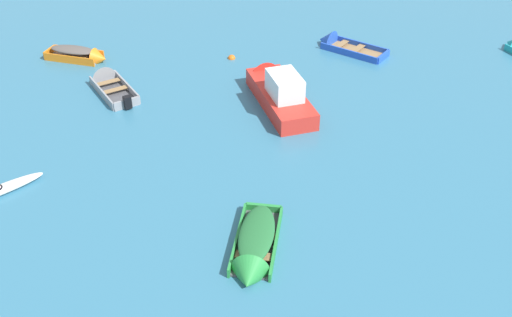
{
  "coord_description": "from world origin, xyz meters",
  "views": [
    {
      "loc": [
        -3.32,
        -1.08,
        13.99
      ],
      "look_at": [
        0.0,
        18.54,
        0.15
      ],
      "focal_mm": 41.2,
      "sensor_mm": 36.0,
      "label": 1
    }
  ],
  "objects_px": {
    "motor_launch_red_distant_center": "(278,90)",
    "rowboat_green_near_right": "(254,252)",
    "mooring_buoy_far_field": "(232,58)",
    "rowboat_blue_foreground_center": "(336,44)",
    "rowboat_grey_back_row_center": "(108,83)",
    "rowboat_orange_far_left": "(82,55)"
  },
  "relations": [
    {
      "from": "motor_launch_red_distant_center",
      "to": "rowboat_blue_foreground_center",
      "type": "bearing_deg",
      "value": 51.09
    },
    {
      "from": "rowboat_grey_back_row_center",
      "to": "mooring_buoy_far_field",
      "type": "bearing_deg",
      "value": 18.45
    },
    {
      "from": "motor_launch_red_distant_center",
      "to": "rowboat_orange_far_left",
      "type": "bearing_deg",
      "value": 146.8
    },
    {
      "from": "motor_launch_red_distant_center",
      "to": "rowboat_green_near_right",
      "type": "bearing_deg",
      "value": -105.52
    },
    {
      "from": "rowboat_grey_back_row_center",
      "to": "rowboat_orange_far_left",
      "type": "height_order",
      "value": "rowboat_grey_back_row_center"
    },
    {
      "from": "rowboat_orange_far_left",
      "to": "mooring_buoy_far_field",
      "type": "relative_size",
      "value": 8.65
    },
    {
      "from": "rowboat_blue_foreground_center",
      "to": "rowboat_grey_back_row_center",
      "type": "height_order",
      "value": "rowboat_blue_foreground_center"
    },
    {
      "from": "rowboat_green_near_right",
      "to": "mooring_buoy_far_field",
      "type": "distance_m",
      "value": 15.62
    },
    {
      "from": "motor_launch_red_distant_center",
      "to": "rowboat_orange_far_left",
      "type": "xyz_separation_m",
      "value": [
        -9.63,
        6.3,
        -0.28
      ]
    },
    {
      "from": "rowboat_blue_foreground_center",
      "to": "rowboat_green_near_right",
      "type": "height_order",
      "value": "rowboat_blue_foreground_center"
    },
    {
      "from": "motor_launch_red_distant_center",
      "to": "mooring_buoy_far_field",
      "type": "distance_m",
      "value": 5.43
    },
    {
      "from": "motor_launch_red_distant_center",
      "to": "rowboat_grey_back_row_center",
      "type": "bearing_deg",
      "value": 160.07
    },
    {
      "from": "motor_launch_red_distant_center",
      "to": "mooring_buoy_far_field",
      "type": "height_order",
      "value": "motor_launch_red_distant_center"
    },
    {
      "from": "rowboat_blue_foreground_center",
      "to": "motor_launch_red_distant_center",
      "type": "height_order",
      "value": "motor_launch_red_distant_center"
    },
    {
      "from": "rowboat_blue_foreground_center",
      "to": "rowboat_green_near_right",
      "type": "relative_size",
      "value": 0.93
    },
    {
      "from": "rowboat_blue_foreground_center",
      "to": "rowboat_orange_far_left",
      "type": "height_order",
      "value": "rowboat_blue_foreground_center"
    },
    {
      "from": "rowboat_grey_back_row_center",
      "to": "motor_launch_red_distant_center",
      "type": "bearing_deg",
      "value": -19.93
    },
    {
      "from": "rowboat_green_near_right",
      "to": "motor_launch_red_distant_center",
      "type": "bearing_deg",
      "value": 74.48
    },
    {
      "from": "rowboat_orange_far_left",
      "to": "mooring_buoy_far_field",
      "type": "xyz_separation_m",
      "value": [
        8.08,
        -1.14,
        -0.33
      ]
    },
    {
      "from": "rowboat_green_near_right",
      "to": "rowboat_blue_foreground_center",
      "type": "bearing_deg",
      "value": 65.07
    },
    {
      "from": "rowboat_green_near_right",
      "to": "mooring_buoy_far_field",
      "type": "bearing_deg",
      "value": 85.07
    },
    {
      "from": "rowboat_grey_back_row_center",
      "to": "mooring_buoy_far_field",
      "type": "xyz_separation_m",
      "value": [
        6.61,
        2.21,
        -0.2
      ]
    }
  ]
}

